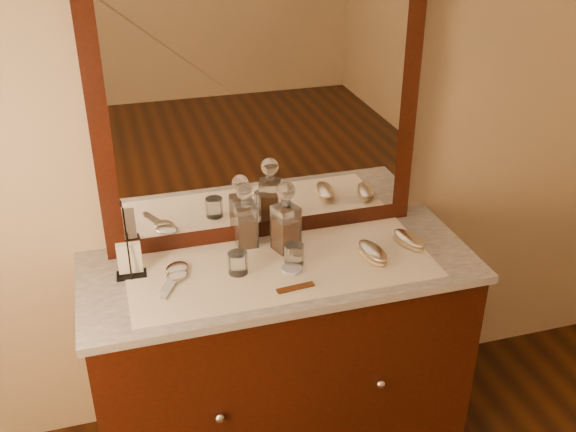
{
  "coord_description": "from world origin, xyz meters",
  "views": [
    {
      "loc": [
        -0.55,
        -0.02,
        2.15
      ],
      "look_at": [
        0.0,
        1.85,
        1.1
      ],
      "focal_mm": 41.52,
      "sensor_mm": 36.0,
      "label": 1
    }
  ],
  "objects_px": {
    "hand_mirror_outer": "(176,271)",
    "hand_mirror_inner": "(176,277)",
    "pin_dish": "(292,269)",
    "brush_far": "(409,240)",
    "napkin_rack": "(130,260)",
    "decanter_left": "(246,222)",
    "mirror_frame": "(261,111)",
    "dresser_cabinet": "(281,358)",
    "comb": "(296,288)",
    "brush_near": "(372,253)",
    "decanter_right": "(286,224)"
  },
  "relations": [
    {
      "from": "hand_mirror_inner",
      "to": "brush_near",
      "type": "bearing_deg",
      "value": -4.91
    },
    {
      "from": "pin_dish",
      "to": "brush_far",
      "type": "relative_size",
      "value": 0.43
    },
    {
      "from": "mirror_frame",
      "to": "brush_far",
      "type": "distance_m",
      "value": 0.74
    },
    {
      "from": "napkin_rack",
      "to": "hand_mirror_inner",
      "type": "height_order",
      "value": "napkin_rack"
    },
    {
      "from": "decanter_left",
      "to": "hand_mirror_inner",
      "type": "height_order",
      "value": "decanter_left"
    },
    {
      "from": "hand_mirror_outer",
      "to": "decanter_right",
      "type": "bearing_deg",
      "value": 7.06
    },
    {
      "from": "decanter_left",
      "to": "brush_far",
      "type": "height_order",
      "value": "decanter_left"
    },
    {
      "from": "brush_far",
      "to": "hand_mirror_inner",
      "type": "relative_size",
      "value": 0.9
    },
    {
      "from": "hand_mirror_inner",
      "to": "pin_dish",
      "type": "bearing_deg",
      "value": -8.33
    },
    {
      "from": "comb",
      "to": "hand_mirror_outer",
      "type": "xyz_separation_m",
      "value": [
        -0.38,
        0.21,
        0.0
      ]
    },
    {
      "from": "mirror_frame",
      "to": "hand_mirror_inner",
      "type": "bearing_deg",
      "value": -147.1
    },
    {
      "from": "napkin_rack",
      "to": "hand_mirror_inner",
      "type": "xyz_separation_m",
      "value": [
        0.15,
        -0.08,
        -0.05
      ]
    },
    {
      "from": "hand_mirror_outer",
      "to": "hand_mirror_inner",
      "type": "height_order",
      "value": "hand_mirror_outer"
    },
    {
      "from": "dresser_cabinet",
      "to": "napkin_rack",
      "type": "distance_m",
      "value": 0.73
    },
    {
      "from": "mirror_frame",
      "to": "brush_far",
      "type": "xyz_separation_m",
      "value": [
        0.5,
        -0.26,
        -0.47
      ]
    },
    {
      "from": "dresser_cabinet",
      "to": "brush_far",
      "type": "relative_size",
      "value": 8.16
    },
    {
      "from": "mirror_frame",
      "to": "decanter_left",
      "type": "xyz_separation_m",
      "value": [
        -0.09,
        -0.08,
        -0.4
      ]
    },
    {
      "from": "mirror_frame",
      "to": "hand_mirror_outer",
      "type": "xyz_separation_m",
      "value": [
        -0.37,
        -0.21,
        -0.49
      ]
    },
    {
      "from": "brush_far",
      "to": "hand_mirror_outer",
      "type": "height_order",
      "value": "brush_far"
    },
    {
      "from": "hand_mirror_outer",
      "to": "brush_near",
      "type": "bearing_deg",
      "value": -8.1
    },
    {
      "from": "brush_far",
      "to": "brush_near",
      "type": "bearing_deg",
      "value": -164.23
    },
    {
      "from": "decanter_left",
      "to": "hand_mirror_outer",
      "type": "xyz_separation_m",
      "value": [
        -0.29,
        -0.13,
        -0.09
      ]
    },
    {
      "from": "mirror_frame",
      "to": "napkin_rack",
      "type": "bearing_deg",
      "value": -162.12
    },
    {
      "from": "hand_mirror_outer",
      "to": "comb",
      "type": "bearing_deg",
      "value": -29.04
    },
    {
      "from": "decanter_left",
      "to": "brush_near",
      "type": "relative_size",
      "value": 1.47
    },
    {
      "from": "pin_dish",
      "to": "brush_near",
      "type": "xyz_separation_m",
      "value": [
        0.31,
        -0.0,
        0.02
      ]
    },
    {
      "from": "pin_dish",
      "to": "decanter_right",
      "type": "xyz_separation_m",
      "value": [
        0.02,
        0.15,
        0.1
      ]
    },
    {
      "from": "napkin_rack",
      "to": "decanter_left",
      "type": "distance_m",
      "value": 0.45
    },
    {
      "from": "decanter_right",
      "to": "hand_mirror_inner",
      "type": "bearing_deg",
      "value": -167.85
    },
    {
      "from": "brush_far",
      "to": "napkin_rack",
      "type": "bearing_deg",
      "value": 175.08
    },
    {
      "from": "decanter_right",
      "to": "hand_mirror_inner",
      "type": "height_order",
      "value": "decanter_right"
    },
    {
      "from": "mirror_frame",
      "to": "hand_mirror_inner",
      "type": "distance_m",
      "value": 0.66
    },
    {
      "from": "dresser_cabinet",
      "to": "mirror_frame",
      "type": "height_order",
      "value": "mirror_frame"
    },
    {
      "from": "comb",
      "to": "decanter_left",
      "type": "xyz_separation_m",
      "value": [
        -0.09,
        0.34,
        0.09
      ]
    },
    {
      "from": "mirror_frame",
      "to": "napkin_rack",
      "type": "height_order",
      "value": "mirror_frame"
    },
    {
      "from": "napkin_rack",
      "to": "brush_far",
      "type": "bearing_deg",
      "value": -4.92
    },
    {
      "from": "mirror_frame",
      "to": "pin_dish",
      "type": "xyz_separation_m",
      "value": [
        0.03,
        -0.3,
        -0.49
      ]
    },
    {
      "from": "mirror_frame",
      "to": "napkin_rack",
      "type": "distance_m",
      "value": 0.7
    },
    {
      "from": "dresser_cabinet",
      "to": "decanter_left",
      "type": "distance_m",
      "value": 0.57
    },
    {
      "from": "pin_dish",
      "to": "dresser_cabinet",
      "type": "bearing_deg",
      "value": 114.44
    },
    {
      "from": "mirror_frame",
      "to": "hand_mirror_inner",
      "type": "xyz_separation_m",
      "value": [
        -0.38,
        -0.24,
        -0.49
      ]
    },
    {
      "from": "dresser_cabinet",
      "to": "napkin_rack",
      "type": "xyz_separation_m",
      "value": [
        -0.52,
        0.08,
        0.5
      ]
    },
    {
      "from": "dresser_cabinet",
      "to": "brush_near",
      "type": "distance_m",
      "value": 0.58
    },
    {
      "from": "comb",
      "to": "hand_mirror_outer",
      "type": "distance_m",
      "value": 0.43
    },
    {
      "from": "mirror_frame",
      "to": "hand_mirror_inner",
      "type": "relative_size",
      "value": 6.28
    },
    {
      "from": "pin_dish",
      "to": "hand_mirror_inner",
      "type": "height_order",
      "value": "hand_mirror_inner"
    },
    {
      "from": "dresser_cabinet",
      "to": "brush_near",
      "type": "bearing_deg",
      "value": -10.32
    },
    {
      "from": "mirror_frame",
      "to": "brush_far",
      "type": "relative_size",
      "value": 7.0
    },
    {
      "from": "napkin_rack",
      "to": "brush_near",
      "type": "bearing_deg",
      "value": -9.03
    },
    {
      "from": "napkin_rack",
      "to": "mirror_frame",
      "type": "bearing_deg",
      "value": 17.88
    }
  ]
}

